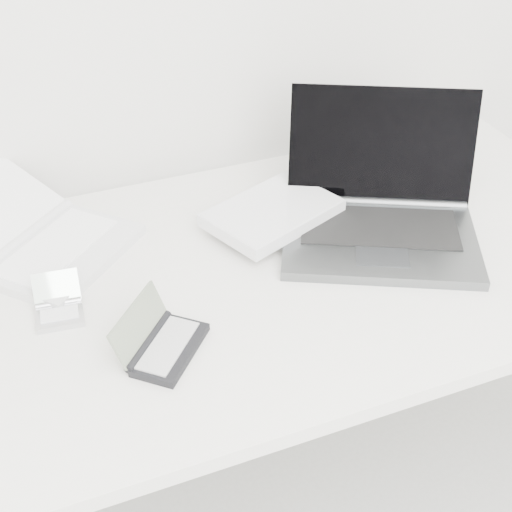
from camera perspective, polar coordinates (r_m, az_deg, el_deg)
name	(u,v)px	position (r m, az deg, el deg)	size (l,w,h in m)	color
desk	(262,285)	(1.43, 0.52, -2.30)	(1.60, 0.80, 0.73)	white
laptop_large	(349,213)	(1.49, 7.48, 3.46)	(0.60, 0.48, 0.26)	#55585A
netbook_open_white	(42,241)	(1.49, -16.75, 1.13)	(0.46, 0.46, 0.10)	white
pda_silver	(59,308)	(1.32, -15.49, -4.05)	(0.09, 0.11, 0.06)	silver
palmtop_charcoal	(161,343)	(1.22, -7.58, -6.92)	(0.18, 0.19, 0.08)	black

